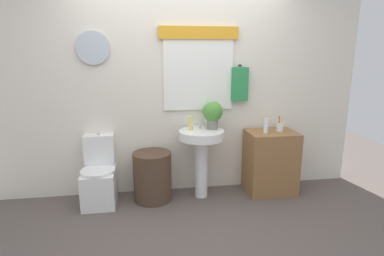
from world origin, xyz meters
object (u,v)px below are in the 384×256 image
(toilet, at_px, (100,177))
(toothbrush_cup, at_px, (280,127))
(laundry_hamper, at_px, (152,176))
(pedestal_sink, at_px, (202,147))
(lotion_bottle, at_px, (266,126))
(wooden_cabinet, at_px, (270,162))
(soap_bottle, at_px, (191,123))
(potted_plant, at_px, (213,113))

(toilet, relative_size, toothbrush_cup, 4.25)
(laundry_hamper, bearing_deg, pedestal_sink, -0.00)
(lotion_bottle, bearing_deg, wooden_cabinet, 21.54)
(toilet, bearing_deg, laundry_hamper, -3.52)
(toilet, height_order, pedestal_sink, pedestal_sink)
(pedestal_sink, xyz_separation_m, soap_bottle, (-0.12, 0.05, 0.28))
(lotion_bottle, bearing_deg, laundry_hamper, 178.28)
(pedestal_sink, relative_size, wooden_cabinet, 1.06)
(lotion_bottle, bearing_deg, pedestal_sink, 176.98)
(pedestal_sink, bearing_deg, soap_bottle, 157.38)
(wooden_cabinet, relative_size, toothbrush_cup, 4.13)
(wooden_cabinet, relative_size, soap_bottle, 4.75)
(pedestal_sink, relative_size, potted_plant, 2.52)
(lotion_bottle, height_order, toothbrush_cup, toothbrush_cup)
(lotion_bottle, bearing_deg, potted_plant, 170.80)
(laundry_hamper, xyz_separation_m, lotion_bottle, (1.34, -0.04, 0.57))
(toothbrush_cup, bearing_deg, potted_plant, 177.21)
(toilet, xyz_separation_m, pedestal_sink, (1.18, -0.04, 0.32))
(wooden_cabinet, xyz_separation_m, potted_plant, (-0.72, 0.06, 0.62))
(laundry_hamper, bearing_deg, soap_bottle, 6.24)
(soap_bottle, height_order, lotion_bottle, soap_bottle)
(pedestal_sink, height_order, wooden_cabinet, pedestal_sink)
(soap_bottle, bearing_deg, pedestal_sink, -22.62)
(potted_plant, bearing_deg, pedestal_sink, -156.80)
(wooden_cabinet, distance_m, soap_bottle, 1.11)
(toilet, relative_size, soap_bottle, 4.89)
(pedestal_sink, bearing_deg, toothbrush_cup, 1.19)
(toilet, xyz_separation_m, laundry_hamper, (0.60, -0.04, -0.01))
(soap_bottle, distance_m, toothbrush_cup, 1.08)
(toilet, height_order, wooden_cabinet, toilet)
(toilet, height_order, lotion_bottle, lotion_bottle)
(toothbrush_cup, bearing_deg, pedestal_sink, -178.81)
(wooden_cabinet, height_order, lotion_bottle, lotion_bottle)
(wooden_cabinet, xyz_separation_m, soap_bottle, (-0.98, 0.05, 0.51))
(pedestal_sink, bearing_deg, lotion_bottle, -3.02)
(laundry_hamper, distance_m, potted_plant, 1.01)
(wooden_cabinet, bearing_deg, laundry_hamper, 180.00)
(toilet, height_order, laundry_hamper, toilet)
(pedestal_sink, bearing_deg, wooden_cabinet, 0.00)
(wooden_cabinet, relative_size, potted_plant, 2.37)
(toilet, xyz_separation_m, soap_bottle, (1.06, 0.01, 0.60))
(potted_plant, xyz_separation_m, lotion_bottle, (0.62, -0.10, -0.15))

